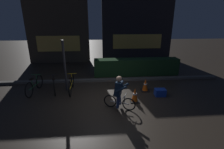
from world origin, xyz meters
TOP-DOWN VIEW (x-y plane):
  - ground_plane at (0.00, 0.00)m, footprint 40.00×40.00m
  - sidewalk_curb at (0.00, 2.20)m, footprint 12.00×0.24m
  - hedge_row at (1.80, 3.10)m, footprint 4.80×0.70m
  - storefront_left at (-3.17, 6.50)m, footprint 4.30×0.54m
  - storefront_right at (2.70, 7.20)m, footprint 5.45×0.54m
  - street_post at (-1.81, 1.20)m, footprint 0.10×0.10m
  - parked_bike_leftmost at (-3.15, 1.07)m, footprint 0.46×1.61m
  - parked_bike_left_mid at (-2.33, 1.10)m, footprint 0.52×1.48m
  - parked_bike_center_left at (-1.56, 1.04)m, footprint 0.46×1.65m
  - traffic_cone_near at (1.03, -0.10)m, footprint 0.36×0.36m
  - traffic_cone_far at (1.71, 0.84)m, footprint 0.36×0.36m
  - blue_crate at (2.21, 0.30)m, footprint 0.45×0.34m
  - cyclist at (0.35, -0.57)m, footprint 1.10×0.66m

SIDE VIEW (x-z plane):
  - ground_plane at x=0.00m, z-range 0.00..0.00m
  - sidewalk_curb at x=0.00m, z-range 0.00..0.12m
  - blue_crate at x=2.21m, z-range 0.00..0.30m
  - traffic_cone_near at x=1.03m, z-range -0.01..0.55m
  - traffic_cone_far at x=1.71m, z-range -0.01..0.57m
  - parked_bike_left_mid at x=-2.33m, z-range -0.03..0.67m
  - parked_bike_leftmost at x=-3.15m, z-range -0.03..0.71m
  - parked_bike_center_left at x=-1.56m, z-range -0.03..0.72m
  - hedge_row at x=1.80m, z-range 0.00..0.94m
  - cyclist at x=0.35m, z-range 0.01..1.25m
  - street_post at x=-1.81m, z-range 0.00..2.26m
  - storefront_left at x=-3.17m, z-range -0.01..4.64m
  - storefront_right at x=2.70m, z-range -0.01..4.65m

